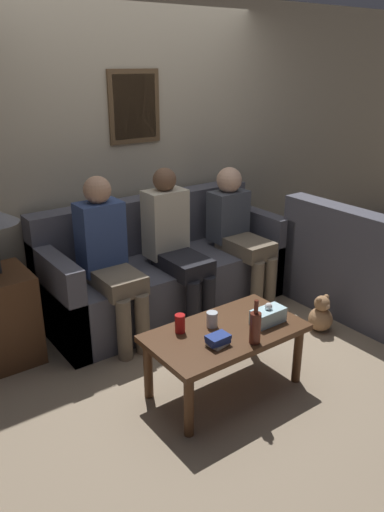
{
  "coord_description": "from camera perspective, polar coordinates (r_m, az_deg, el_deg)",
  "views": [
    {
      "loc": [
        -2.17,
        -2.9,
        2.06
      ],
      "look_at": [
        -0.17,
        -0.15,
        0.73
      ],
      "focal_mm": 35.0,
      "sensor_mm": 36.0,
      "label": 1
    }
  ],
  "objects": [
    {
      "name": "couch_main",
      "position": [
        4.39,
        -3.23,
        -1.75
      ],
      "size": [
        2.14,
        0.84,
        0.95
      ],
      "color": "#4C4C56",
      "rests_on": "ground_plane"
    },
    {
      "name": "person_right",
      "position": [
        4.47,
        5.3,
        3.12
      ],
      "size": [
        0.34,
        0.67,
        1.19
      ],
      "color": "#756651",
      "rests_on": "ground_plane"
    },
    {
      "name": "wine_bottle",
      "position": [
        3.08,
        7.23,
        -8.04
      ],
      "size": [
        0.07,
        0.07,
        0.29
      ],
      "color": "#562319",
      "rests_on": "coffee_table"
    },
    {
      "name": "person_left",
      "position": [
        3.8,
        -9.51,
        0.12
      ],
      "size": [
        0.34,
        0.62,
        1.28
      ],
      "color": "#756651",
      "rests_on": "ground_plane"
    },
    {
      "name": "book_stack",
      "position": [
        3.07,
        2.99,
        -9.56
      ],
      "size": [
        0.14,
        0.12,
        0.07
      ],
      "color": "beige",
      "rests_on": "coffee_table"
    },
    {
      "name": "coffee_table",
      "position": [
        3.28,
        3.83,
        -9.42
      ],
      "size": [
        1.03,
        0.57,
        0.45
      ],
      "color": "#4C2D19",
      "rests_on": "ground_plane"
    },
    {
      "name": "person_middle",
      "position": [
        4.07,
        -1.99,
        1.67
      ],
      "size": [
        0.34,
        0.66,
        1.27
      ],
      "color": "black",
      "rests_on": "ground_plane"
    },
    {
      "name": "tissue_box",
      "position": [
        3.34,
        8.69,
        -6.74
      ],
      "size": [
        0.23,
        0.12,
        0.15
      ],
      "color": "silver",
      "rests_on": "coffee_table"
    },
    {
      "name": "ground_plane",
      "position": [
        4.17,
        0.66,
        -8.21
      ],
      "size": [
        16.0,
        16.0,
        0.0
      ],
      "primitive_type": "plane",
      "color": "gray"
    },
    {
      "name": "teddy_bear",
      "position": [
        4.21,
        14.51,
        -6.59
      ],
      "size": [
        0.2,
        0.2,
        0.31
      ],
      "color": "#A87A51",
      "rests_on": "ground_plane"
    },
    {
      "name": "couch_side",
      "position": [
        4.58,
        19.4,
        -1.95
      ],
      "size": [
        0.84,
        1.35,
        0.95
      ],
      "rotation": [
        0.0,
        0.0,
        1.57
      ],
      "color": "#4C4C56",
      "rests_on": "ground_plane"
    },
    {
      "name": "drinking_glass",
      "position": [
        3.26,
        2.3,
        -7.24
      ],
      "size": [
        0.07,
        0.07,
        0.1
      ],
      "color": "silver",
      "rests_on": "coffee_table"
    },
    {
      "name": "soda_can",
      "position": [
        3.19,
        -1.39,
        -7.72
      ],
      "size": [
        0.07,
        0.07,
        0.12
      ],
      "color": "red",
      "rests_on": "coffee_table"
    },
    {
      "name": "wall_back",
      "position": [
        4.48,
        -6.66,
        11.55
      ],
      "size": [
        9.0,
        0.08,
        2.6
      ],
      "color": "#9E937F",
      "rests_on": "ground_plane"
    }
  ]
}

